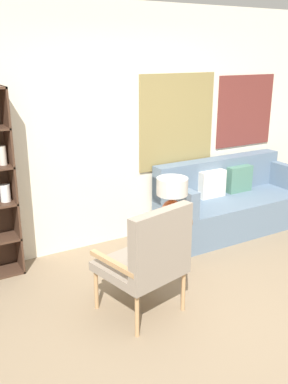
# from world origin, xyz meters

# --- Properties ---
(ground_plane) EXTENTS (14.00, 14.00, 0.00)m
(ground_plane) POSITION_xyz_m (0.00, 0.00, 0.00)
(ground_plane) COLOR #847056
(wall_back) EXTENTS (6.40, 0.08, 2.70)m
(wall_back) POSITION_xyz_m (0.05, 2.03, 1.35)
(wall_back) COLOR silver
(wall_back) RESTS_ON ground_plane
(armchair) EXTENTS (0.74, 0.74, 1.01)m
(armchair) POSITION_xyz_m (-0.43, 0.43, 0.57)
(armchair) COLOR tan
(armchair) RESTS_ON ground_plane
(couch) EXTENTS (1.91, 0.81, 0.87)m
(couch) POSITION_xyz_m (1.46, 1.61, 0.33)
(couch) COLOR slate
(couch) RESTS_ON ground_plane
(side_table) EXTENTS (0.46, 0.46, 0.54)m
(side_table) POSITION_xyz_m (0.19, 1.06, 0.47)
(side_table) COLOR brown
(side_table) RESTS_ON ground_plane
(table_lamp) EXTENTS (0.32, 0.32, 0.45)m
(table_lamp) POSITION_xyz_m (0.20, 1.06, 0.81)
(table_lamp) COLOR #C65128
(table_lamp) RESTS_ON side_table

